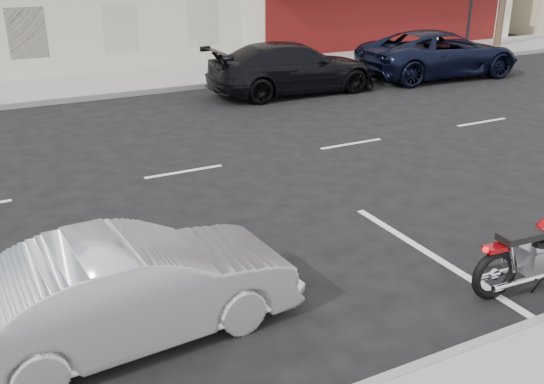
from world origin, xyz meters
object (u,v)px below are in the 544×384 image
Objects in this scene: sedan_silver at (131,289)px; suv_far at (439,54)px; fire_hydrant at (438,42)px; car_far at (292,68)px.

suv_far is at bearing -56.81° from sedan_silver.
car_far reaches higher than fire_hydrant.
fire_hydrant is at bearing -37.74° from suv_far.
sedan_silver is at bearing 143.73° from car_far.
fire_hydrant is 21.17m from sedan_silver.
suv_far reaches higher than fire_hydrant.
suv_far is at bearing -89.89° from car_far.
sedan_silver is (-16.34, -13.45, 0.09)m from fire_hydrant.
suv_far is 1.07× the size of car_far.
car_far reaches higher than sedan_silver.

